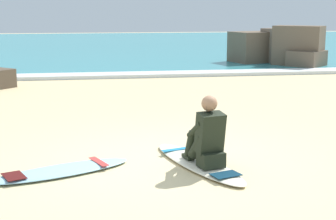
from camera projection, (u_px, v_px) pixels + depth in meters
name	position (u px, v px, depth m)	size (l,w,h in m)	color
ground_plane	(163.00, 161.00, 7.23)	(80.00, 80.00, 0.00)	beige
sea	(104.00, 45.00, 29.41)	(80.00, 28.00, 0.10)	teal
breaking_foam	(120.00, 75.00, 16.15)	(80.00, 0.90, 0.11)	white
surfboard_main	(198.00, 163.00, 7.02)	(1.17, 2.25, 0.08)	#EFE5C6
surfer_seated	(207.00, 138.00, 6.75)	(0.49, 0.76, 0.95)	black
surfboard_spare_near	(61.00, 171.00, 6.67)	(1.98, 1.23, 0.08)	#9ED1E5
rock_outcrop_distant	(279.00, 49.00, 19.06)	(3.22, 3.36, 1.53)	brown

